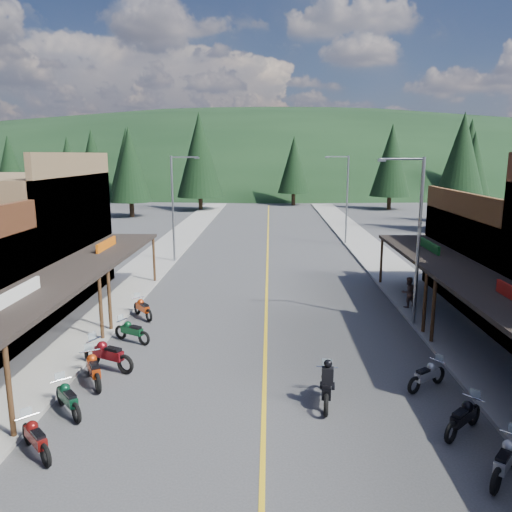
# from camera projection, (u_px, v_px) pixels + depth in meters

# --- Properties ---
(ground) EXTENTS (220.00, 220.00, 0.00)m
(ground) POSITION_uv_depth(u_px,v_px,m) (264.00, 406.00, 16.38)
(ground) COLOR #38383A
(ground) RESTS_ON ground
(centerline) EXTENTS (0.15, 90.00, 0.01)m
(centerline) POSITION_uv_depth(u_px,v_px,m) (267.00, 269.00, 35.97)
(centerline) COLOR gold
(centerline) RESTS_ON ground
(sidewalk_west) EXTENTS (3.40, 94.00, 0.15)m
(sidewalk_west) POSITION_uv_depth(u_px,v_px,m) (147.00, 267.00, 36.18)
(sidewalk_west) COLOR gray
(sidewalk_west) RESTS_ON ground
(sidewalk_east) EXTENTS (3.40, 94.00, 0.15)m
(sidewalk_east) POSITION_uv_depth(u_px,v_px,m) (388.00, 269.00, 35.72)
(sidewalk_east) COLOR gray
(sidewalk_east) RESTS_ON ground
(shop_west_3) EXTENTS (10.90, 10.20, 8.20)m
(shop_west_3) POSITION_uv_depth(u_px,v_px,m) (14.00, 240.00, 27.11)
(shop_west_3) COLOR brown
(shop_west_3) RESTS_ON ground
(streetlight_1) EXTENTS (2.16, 0.18, 8.00)m
(streetlight_1) POSITION_uv_depth(u_px,v_px,m) (175.00, 204.00, 37.22)
(streetlight_1) COLOR gray
(streetlight_1) RESTS_ON ground
(streetlight_2) EXTENTS (2.16, 0.18, 8.00)m
(streetlight_2) POSITION_uv_depth(u_px,v_px,m) (416.00, 234.00, 23.13)
(streetlight_2) COLOR gray
(streetlight_2) RESTS_ON ground
(streetlight_3) EXTENTS (2.16, 0.18, 8.00)m
(streetlight_3) POSITION_uv_depth(u_px,v_px,m) (345.00, 196.00, 44.68)
(streetlight_3) COLOR gray
(streetlight_3) RESTS_ON ground
(ridge_hill) EXTENTS (310.00, 140.00, 60.00)m
(ridge_hill) POSITION_uv_depth(u_px,v_px,m) (269.00, 182.00, 148.59)
(ridge_hill) COLOR black
(ridge_hill) RESTS_ON ground
(pine_0) EXTENTS (5.04, 5.04, 11.00)m
(pine_0) POSITION_uv_depth(u_px,v_px,m) (10.00, 165.00, 76.87)
(pine_0) COLOR black
(pine_0) RESTS_ON ground
(pine_1) EXTENTS (5.88, 5.88, 12.50)m
(pine_1) POSITION_uv_depth(u_px,v_px,m) (127.00, 160.00, 84.13)
(pine_1) COLOR black
(pine_1) RESTS_ON ground
(pine_2) EXTENTS (6.72, 6.72, 14.00)m
(pine_2) POSITION_uv_depth(u_px,v_px,m) (200.00, 155.00, 71.85)
(pine_2) COLOR black
(pine_2) RESTS_ON ground
(pine_3) EXTENTS (5.04, 5.04, 11.00)m
(pine_3) POSITION_uv_depth(u_px,v_px,m) (294.00, 165.00, 79.61)
(pine_3) COLOR black
(pine_3) RESTS_ON ground
(pine_4) EXTENTS (5.88, 5.88, 12.50)m
(pine_4) POSITION_uv_depth(u_px,v_px,m) (391.00, 160.00, 73.21)
(pine_4) COLOR black
(pine_4) RESTS_ON ground
(pine_5) EXTENTS (6.72, 6.72, 14.00)m
(pine_5) POSITION_uv_depth(u_px,v_px,m) (470.00, 155.00, 84.39)
(pine_5) COLOR black
(pine_5) RESTS_ON ground
(pine_7) EXTENTS (5.88, 5.88, 12.50)m
(pine_7) POSITION_uv_depth(u_px,v_px,m) (92.00, 159.00, 90.22)
(pine_7) COLOR black
(pine_7) RESTS_ON ground
(pine_8) EXTENTS (4.48, 4.48, 10.00)m
(pine_8) POSITION_uv_depth(u_px,v_px,m) (69.00, 174.00, 54.94)
(pine_8) COLOR black
(pine_8) RESTS_ON ground
(pine_9) EXTENTS (4.93, 4.93, 10.80)m
(pine_9) POSITION_uv_depth(u_px,v_px,m) (473.00, 169.00, 58.53)
(pine_9) COLOR black
(pine_9) RESTS_ON ground
(pine_10) EXTENTS (5.38, 5.38, 11.60)m
(pine_10) POSITION_uv_depth(u_px,v_px,m) (130.00, 165.00, 64.47)
(pine_10) COLOR black
(pine_10) RESTS_ON ground
(pine_11) EXTENTS (5.82, 5.82, 12.40)m
(pine_11) POSITION_uv_depth(u_px,v_px,m) (461.00, 163.00, 51.62)
(pine_11) COLOR black
(pine_11) RESTS_ON ground
(bike_west_6) EXTENTS (1.84, 1.88, 1.13)m
(bike_west_6) POSITION_uv_depth(u_px,v_px,m) (36.00, 437.00, 13.58)
(bike_west_6) COLOR #660F0D
(bike_west_6) RESTS_ON ground
(bike_west_7) EXTENTS (1.82, 1.97, 1.15)m
(bike_west_7) POSITION_uv_depth(u_px,v_px,m) (68.00, 397.00, 15.76)
(bike_west_7) COLOR #0B3721
(bike_west_7) RESTS_ON ground
(bike_west_8) EXTENTS (1.71, 2.28, 1.26)m
(bike_west_8) POSITION_uv_depth(u_px,v_px,m) (93.00, 368.00, 17.81)
(bike_west_8) COLOR #B7360D
(bike_west_8) RESTS_ON ground
(bike_west_9) EXTENTS (2.45, 1.72, 1.34)m
(bike_west_9) POSITION_uv_depth(u_px,v_px,m) (108.00, 353.00, 19.00)
(bike_west_9) COLOR maroon
(bike_west_9) RESTS_ON ground
(bike_west_10) EXTENTS (2.03, 1.53, 1.12)m
(bike_west_10) POSITION_uv_depth(u_px,v_px,m) (132.00, 330.00, 21.81)
(bike_west_10) COLOR #0D4120
(bike_west_10) RESTS_ON ground
(bike_west_11) EXTENTS (1.76, 1.99, 1.15)m
(bike_west_11) POSITION_uv_depth(u_px,v_px,m) (143.00, 307.00, 25.03)
(bike_west_11) COLOR #C13B0D
(bike_west_11) RESTS_ON ground
(bike_east_6) EXTENTS (1.86, 2.05, 1.19)m
(bike_east_6) POSITION_uv_depth(u_px,v_px,m) (506.00, 458.00, 12.56)
(bike_east_6) COLOR #A8A7AD
(bike_east_6) RESTS_ON ground
(bike_east_7) EXTENTS (1.93, 1.90, 1.16)m
(bike_east_7) POSITION_uv_depth(u_px,v_px,m) (463.00, 416.00, 14.63)
(bike_east_7) COLOR black
(bike_east_7) RESTS_ON ground
(bike_east_8) EXTENTS (1.93, 1.67, 1.10)m
(bike_east_8) POSITION_uv_depth(u_px,v_px,m) (427.00, 374.00, 17.47)
(bike_east_8) COLOR #9B9CA0
(bike_east_8) RESTS_ON ground
(rider_on_bike) EXTENTS (0.99, 2.26, 1.67)m
(rider_on_bike) POSITION_uv_depth(u_px,v_px,m) (327.00, 385.00, 16.35)
(rider_on_bike) COLOR black
(rider_on_bike) RESTS_ON ground
(pedestrian_east_b) EXTENTS (0.91, 0.73, 1.63)m
(pedestrian_east_b) POSITION_uv_depth(u_px,v_px,m) (408.00, 292.00, 26.32)
(pedestrian_east_b) COLOR brown
(pedestrian_east_b) RESTS_ON sidewalk_east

